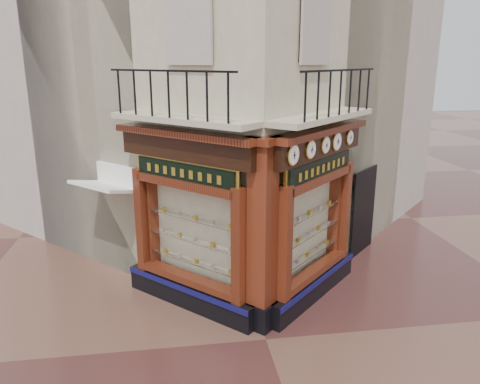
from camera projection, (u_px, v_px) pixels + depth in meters
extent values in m
plane|color=#44221F|center=(266.00, 339.00, 9.28)|extent=(80.00, 80.00, 0.00)
cube|color=beige|center=(227.00, 37.00, 13.51)|extent=(11.31, 11.31, 12.00)
cube|color=#BCB0A4|center=(145.00, 55.00, 15.65)|extent=(11.31, 11.31, 11.00)
cube|color=#BCB0A4|center=(289.00, 56.00, 16.35)|extent=(11.31, 11.31, 11.00)
cube|color=black|center=(190.00, 295.00, 10.47)|extent=(2.72, 2.72, 0.55)
cube|color=#0E0E46|center=(183.00, 289.00, 10.26)|extent=(2.50, 2.50, 0.12)
cube|color=#3B140A|center=(240.00, 247.00, 9.26)|extent=(0.37, 0.37, 2.45)
cube|color=#3B140A|center=(143.00, 219.00, 10.86)|extent=(0.37, 0.37, 2.45)
cube|color=#FDEDBF|center=(198.00, 229.00, 10.32)|extent=(1.80, 1.80, 2.10)
cube|color=black|center=(185.00, 148.00, 9.58)|extent=(2.69, 2.69, 0.50)
cube|color=#3B140A|center=(183.00, 134.00, 9.44)|extent=(2.86, 2.86, 0.14)
cube|color=black|center=(313.00, 286.00, 10.87)|extent=(2.72, 2.72, 0.55)
cube|color=#0E0E46|center=(321.00, 280.00, 10.70)|extent=(2.50, 2.50, 0.12)
cube|color=#3B140A|center=(283.00, 245.00, 9.38)|extent=(0.37, 0.37, 2.45)
cube|color=#3B140A|center=(343.00, 210.00, 11.55)|extent=(0.37, 0.37, 2.45)
cube|color=#FDEDBF|center=(303.00, 224.00, 10.66)|extent=(1.80, 1.80, 2.10)
cube|color=black|center=(319.00, 145.00, 9.98)|extent=(2.69, 2.69, 0.50)
cube|color=#3B140A|center=(323.00, 131.00, 9.85)|extent=(2.86, 2.86, 0.14)
cube|color=black|center=(261.00, 314.00, 9.68)|extent=(0.78, 0.78, 0.55)
cube|color=#3B140A|center=(262.00, 227.00, 9.16)|extent=(0.64, 0.64, 3.50)
cube|color=#3B140A|center=(264.00, 140.00, 8.69)|extent=(0.85, 0.85, 0.14)
cube|color=beige|center=(181.00, 119.00, 9.35)|extent=(2.97, 2.97, 0.12)
cube|color=black|center=(168.00, 71.00, 8.83)|extent=(2.36, 2.36, 0.04)
cube|color=beige|center=(324.00, 117.00, 9.76)|extent=(2.97, 2.97, 0.12)
cube|color=black|center=(342.00, 70.00, 9.32)|extent=(2.36, 2.36, 0.04)
cylinder|color=gold|center=(293.00, 155.00, 8.81)|extent=(0.33, 0.33, 0.41)
cylinder|color=white|center=(294.00, 155.00, 8.79)|extent=(0.27, 0.27, 0.36)
cube|color=black|center=(295.00, 155.00, 8.78)|extent=(0.02, 0.02, 0.14)
cube|color=black|center=(295.00, 155.00, 8.78)|extent=(0.08, 0.08, 0.01)
cylinder|color=gold|center=(310.00, 150.00, 9.34)|extent=(0.31, 0.31, 0.38)
cylinder|color=white|center=(312.00, 150.00, 9.33)|extent=(0.25, 0.25, 0.33)
cube|color=black|center=(312.00, 150.00, 9.32)|extent=(0.02, 0.02, 0.13)
cube|color=black|center=(312.00, 150.00, 9.32)|extent=(0.08, 0.08, 0.01)
cylinder|color=gold|center=(325.00, 145.00, 9.85)|extent=(0.30, 0.30, 0.37)
cylinder|color=white|center=(326.00, 145.00, 9.83)|extent=(0.24, 0.24, 0.32)
cube|color=black|center=(327.00, 145.00, 9.82)|extent=(0.02, 0.02, 0.12)
cube|color=black|center=(327.00, 145.00, 9.82)|extent=(0.07, 0.07, 0.01)
cylinder|color=gold|center=(336.00, 142.00, 10.27)|extent=(0.33, 0.33, 0.41)
cylinder|color=white|center=(338.00, 142.00, 10.25)|extent=(0.26, 0.26, 0.35)
cube|color=black|center=(338.00, 142.00, 10.24)|extent=(0.02, 0.02, 0.14)
cube|color=black|center=(338.00, 142.00, 10.24)|extent=(0.08, 0.08, 0.01)
cylinder|color=gold|center=(349.00, 138.00, 10.80)|extent=(0.28, 0.28, 0.34)
cylinder|color=white|center=(350.00, 138.00, 10.78)|extent=(0.22, 0.22, 0.29)
cube|color=black|center=(351.00, 138.00, 10.77)|extent=(0.02, 0.02, 0.11)
cube|color=black|center=(351.00, 138.00, 10.77)|extent=(0.07, 0.07, 0.01)
cube|color=gold|center=(185.00, 172.00, 9.68)|extent=(2.06, 2.06, 0.55)
cube|color=black|center=(184.00, 173.00, 9.65)|extent=(1.92, 1.92, 0.41)
cube|color=gold|center=(320.00, 168.00, 10.09)|extent=(2.10, 2.10, 0.56)
cube|color=black|center=(321.00, 168.00, 10.07)|extent=(1.96, 1.96, 0.42)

